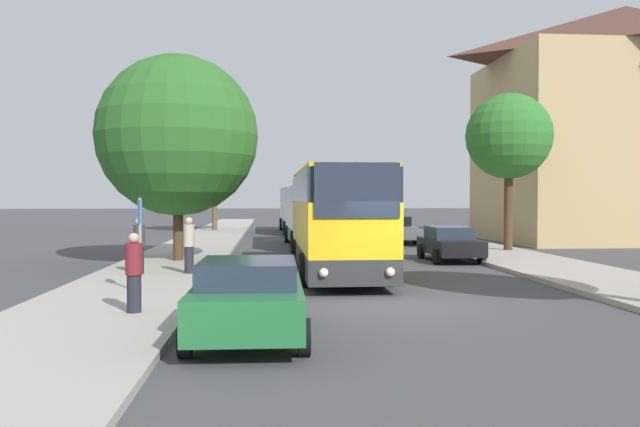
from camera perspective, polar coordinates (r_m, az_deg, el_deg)
ground_plane at (r=15.35m, az=7.71°, el=-8.31°), size 300.00×300.00×0.00m
sidewalk_left at (r=15.44m, az=-18.84°, el=-8.03°), size 4.00×120.00×0.15m
building_right_background at (r=42.38m, az=26.08°, el=7.36°), size 15.62×10.81×14.22m
bus_front at (r=21.21m, az=1.43°, el=-0.50°), size 2.83×10.27×3.54m
bus_middle at (r=33.55m, az=-0.64°, el=-0.04°), size 2.92×10.39×3.28m
bus_rear at (r=47.45m, az=-1.84°, el=0.46°), size 3.02×11.71×3.41m
parked_car_left_curb at (r=11.49m, az=-6.56°, el=-7.65°), size 2.17×4.02×1.47m
parked_car_right_near at (r=26.27m, az=11.77°, el=-2.66°), size 2.02×3.98×1.42m
parked_car_right_far at (r=36.43m, az=6.78°, el=-1.43°), size 2.18×4.65×1.56m
bus_stop_sign at (r=16.61m, az=-16.13°, el=-1.81°), size 0.08×0.45×2.45m
pedestrian_waiting_near at (r=21.04m, az=-16.20°, el=-2.81°), size 0.36×0.36×1.80m
pedestrian_waiting_far at (r=13.90m, az=-16.65°, el=-5.18°), size 0.36×0.36×1.70m
pedestrian_walking_back at (r=20.71m, az=-11.89°, el=-2.82°), size 0.36×0.36×1.82m
tree_left_near at (r=48.85m, az=-9.64°, el=4.99°), size 5.67×5.67×8.38m
tree_left_far at (r=25.24m, az=-12.88°, el=6.94°), size 6.29×6.29×8.04m
tree_right_mid at (r=30.92m, az=16.88°, el=6.72°), size 4.04×4.04×7.39m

